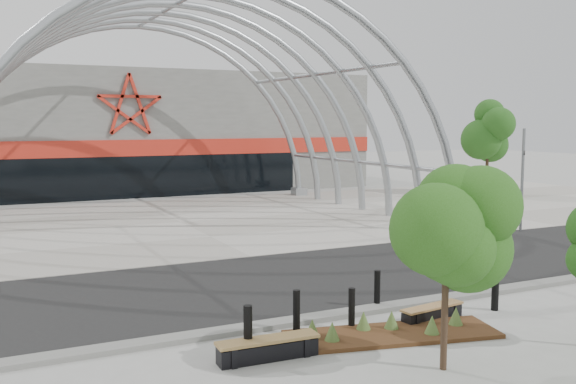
{
  "coord_description": "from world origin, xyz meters",
  "views": [
    {
      "loc": [
        -8.42,
        -13.36,
        4.74
      ],
      "look_at": [
        0.0,
        4.0,
        2.6
      ],
      "focal_mm": 40.0,
      "sensor_mm": 36.0,
      "label": 1
    }
  ],
  "objects": [
    {
      "name": "ground",
      "position": [
        0.0,
        0.0,
        0.0
      ],
      "size": [
        140.0,
        140.0,
        0.0
      ],
      "primitive_type": "plane",
      "color": "#969691",
      "rests_on": "ground"
    },
    {
      "name": "road",
      "position": [
        0.0,
        3.5,
        0.01
      ],
      "size": [
        140.0,
        7.0,
        0.02
      ],
      "primitive_type": "cube",
      "color": "black",
      "rests_on": "ground"
    },
    {
      "name": "forecourt",
      "position": [
        0.0,
        15.5,
        0.02
      ],
      "size": [
        60.0,
        17.0,
        0.04
      ],
      "primitive_type": "cube",
      "color": "#A09A8F",
      "rests_on": "ground"
    },
    {
      "name": "kerb",
      "position": [
        0.0,
        -0.25,
        0.06
      ],
      "size": [
        60.0,
        0.5,
        0.12
      ],
      "primitive_type": "cube",
      "color": "slate",
      "rests_on": "ground"
    },
    {
      "name": "arena_building",
      "position": [
        0.0,
        33.45,
        3.99
      ],
      "size": [
        34.0,
        15.24,
        8.0
      ],
      "color": "slate",
      "rests_on": "ground"
    },
    {
      "name": "vault_canopy",
      "position": [
        0.0,
        15.5,
        0.02
      ],
      "size": [
        20.8,
        15.8,
        20.36
      ],
      "color": "#9DA2A7",
      "rests_on": "ground"
    },
    {
      "name": "planting_bed",
      "position": [
        -0.4,
        -1.96,
        0.12
      ],
      "size": [
        4.92,
        2.43,
        0.5
      ],
      "color": "#38200F",
      "rests_on": "ground"
    },
    {
      "name": "signal_pole",
      "position": [
        12.57,
        6.88,
        2.31
      ],
      "size": [
        0.16,
        0.63,
        4.43
      ],
      "color": "slate",
      "rests_on": "ground"
    },
    {
      "name": "street_tree_0",
      "position": [
        -0.57,
        -4.0,
        2.94
      ],
      "size": [
        1.79,
        1.79,
        4.09
      ],
      "color": "black",
      "rests_on": "ground"
    },
    {
      "name": "bench_0",
      "position": [
        -3.39,
        -2.07,
        0.22
      ],
      "size": [
        2.12,
        0.56,
        0.44
      ],
      "color": "black",
      "rests_on": "ground"
    },
    {
      "name": "bench_1",
      "position": [
        1.16,
        -1.49,
        0.18
      ],
      "size": [
        1.8,
        0.63,
        0.37
      ],
      "color": "black",
      "rests_on": "ground"
    },
    {
      "name": "bollard_0",
      "position": [
        -3.75,
        -1.9,
        0.55
      ],
      "size": [
        0.18,
        0.18,
        1.11
      ],
      "primitive_type": "cylinder",
      "color": "black",
      "rests_on": "ground"
    },
    {
      "name": "bollard_1",
      "position": [
        -2.19,
        -0.95,
        0.5
      ],
      "size": [
        0.16,
        0.16,
        1.01
      ],
      "primitive_type": "cylinder",
      "color": "black",
      "rests_on": "ground"
    },
    {
      "name": "bollard_2",
      "position": [
        -0.89,
        -1.18,
        0.48
      ],
      "size": [
        0.15,
        0.15,
        0.96
      ],
      "primitive_type": "cylinder",
      "color": "black",
      "rests_on": "ground"
    },
    {
      "name": "bollard_3",
      "position": [
        0.58,
        -0.01,
        0.49
      ],
      "size": [
        0.16,
        0.16,
        0.97
      ],
      "primitive_type": "cylinder",
      "color": "black",
      "rests_on": "ground"
    },
    {
      "name": "bollard_4",
      "position": [
        3.12,
        -1.49,
        0.57
      ],
      "size": [
        0.18,
        0.18,
        1.14
      ],
      "primitive_type": "cylinder",
      "color": "black",
      "rests_on": "ground"
    },
    {
      "name": "bg_tree_1",
      "position": [
        21.0,
        18.0,
        4.25
      ],
      "size": [
        2.7,
        2.7,
        5.91
      ],
      "color": "black",
      "rests_on": "ground"
    }
  ]
}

